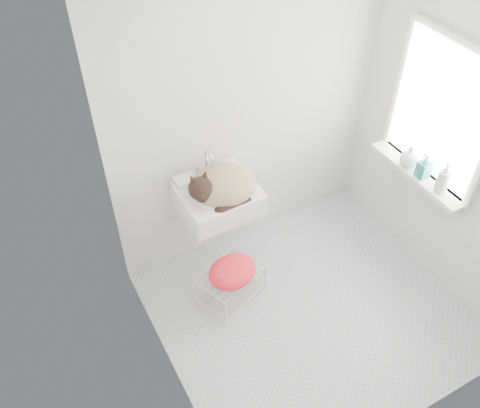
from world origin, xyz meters
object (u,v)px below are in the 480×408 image
cat (220,186)px  bottle_a (439,191)px  wire_rack (230,283)px  bottle_b (421,176)px  bottle_c (407,165)px  sink (218,189)px

cat → bottle_a: cat is taller
cat → wire_rack: cat is taller
bottle_a → bottle_b: 0.18m
cat → bottle_b: cat is taller
cat → bottle_c: 1.44m
cat → bottle_a: size_ratio=2.63×
wire_rack → bottle_c: bearing=-5.2°
wire_rack → bottle_b: size_ratio=2.40×
bottle_b → bottle_c: bearing=90.0°
wire_rack → cat: bearing=74.2°
bottle_a → wire_rack: bearing=162.1°
wire_rack → bottle_a: 1.68m
wire_rack → bottle_a: size_ratio=2.20×
wire_rack → bottle_b: 1.64m
bottle_a → bottle_c: size_ratio=1.17×
bottle_a → bottle_c: (0.00, 0.34, 0.00)m
cat → wire_rack: (-0.08, -0.29, -0.74)m
sink → bottle_b: size_ratio=2.94×
cat → bottle_c: cat is taller
cat → bottle_b: size_ratio=2.88×
sink → wire_rack: (-0.07, -0.30, -0.70)m
cat → bottle_c: (1.38, -0.42, -0.04)m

